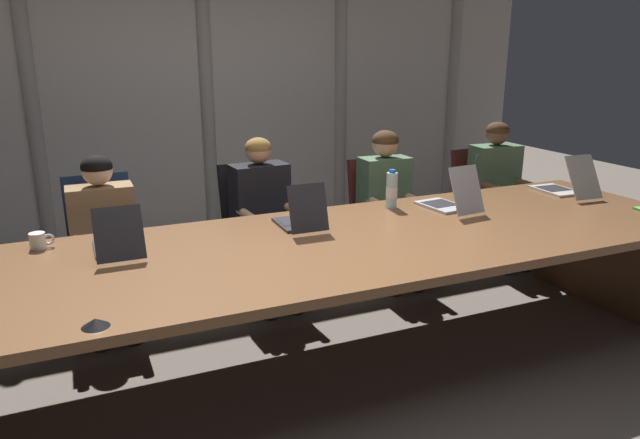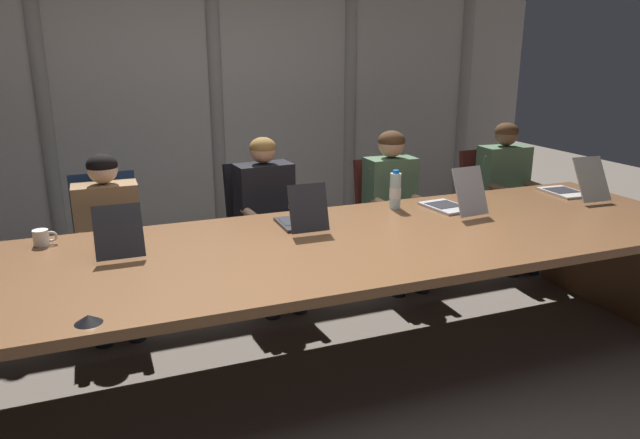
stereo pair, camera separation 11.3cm
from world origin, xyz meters
TOP-DOWN VIEW (x-y plane):
  - ground_plane at (0.00, 0.00)m, footprint 13.57×13.57m
  - conference_table at (0.00, 0.00)m, footprint 4.93×1.38m
  - curtain_backdrop at (-0.00, 2.57)m, footprint 6.79×0.17m
  - laptop_left_mid at (-1.02, 0.28)m, footprint 0.24×0.42m
  - laptop_center at (0.03, 0.32)m, footprint 0.24×0.38m
  - laptop_right_mid at (1.09, 0.30)m, footprint 0.27×0.47m
  - laptop_right_end at (2.13, 0.32)m, footprint 0.26×0.52m
  - office_chair_left_mid at (-1.05, 1.16)m, footprint 0.60×0.60m
  - office_chair_center at (0.02, 1.16)m, footprint 0.60×0.60m
  - office_chair_right_mid at (1.08, 1.15)m, footprint 0.60×0.60m
  - office_chair_right_end at (2.09, 1.15)m, footprint 0.60×0.60m
  - person_left_mid at (-1.05, 1.00)m, footprint 0.42×0.55m
  - person_center at (0.03, 1.00)m, footprint 0.43×0.56m
  - person_right_mid at (1.04, 1.00)m, footprint 0.40×0.55m
  - person_right_end at (2.11, 1.00)m, footprint 0.44×0.56m
  - water_bottle_primary at (0.76, 0.49)m, footprint 0.08×0.08m
  - coffee_mug_near at (-1.41, 0.53)m, footprint 0.13×0.08m
  - conference_mic_left_side at (-1.19, -0.58)m, footprint 0.11×0.11m

SIDE VIEW (x-z plane):
  - ground_plane at x=0.00m, z-range 0.00..0.00m
  - office_chair_right_mid at x=1.08m, z-range -0.11..0.82m
  - office_chair_right_end at x=2.09m, z-range -0.11..0.83m
  - office_chair_center at x=0.02m, z-range -0.12..0.85m
  - office_chair_left_mid at x=-1.05m, z-range -0.12..0.85m
  - conference_table at x=0.00m, z-range 0.25..1.00m
  - person_left_mid at x=-1.05m, z-range 0.09..1.23m
  - person_center at x=0.03m, z-range 0.08..1.27m
  - person_right_end at x=2.11m, z-range 0.09..1.28m
  - person_right_mid at x=1.04m, z-range 0.09..1.28m
  - conference_mic_left_side at x=-1.19m, z-range 0.75..0.78m
  - coffee_mug_near at x=-1.41m, z-range 0.75..0.84m
  - laptop_left_mid at x=-1.02m, z-range 0.67..0.94m
  - laptop_center at x=0.03m, z-range 0.66..0.95m
  - laptop_right_end at x=2.13m, z-range 0.66..0.96m
  - laptop_right_mid at x=1.09m, z-range 0.65..0.97m
  - water_bottle_primary at x=0.76m, z-range 0.74..1.00m
  - curtain_backdrop at x=0.00m, z-range 0.00..2.77m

